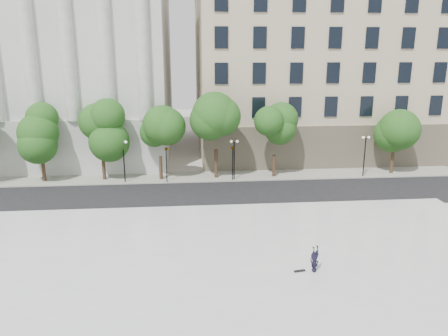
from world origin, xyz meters
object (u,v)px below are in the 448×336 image
Objects in this scene: skateboard at (300,271)px; traffic_light_west at (166,148)px; traffic_light_east at (233,147)px; person_lying at (314,268)px.

traffic_light_west is at bearing 102.12° from skateboard.
person_lying is (2.65, -20.23, -2.95)m from traffic_light_east.
traffic_light_east is at bearing 84.34° from skateboard.
person_lying is 2.33× the size of skateboard.
skateboard is (8.51, -20.14, -3.13)m from traffic_light_west.
traffic_light_west is 6.70m from traffic_light_east.
traffic_light_east is 20.46m from skateboard.
person_lying is 0.86m from skateboard.
traffic_light_east is (6.70, 0.00, 0.00)m from traffic_light_west.
traffic_light_west is at bearing 180.00° from traffic_light_east.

